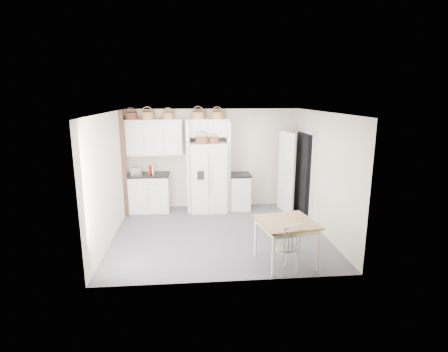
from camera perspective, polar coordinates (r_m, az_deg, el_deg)
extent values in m
plane|color=#484654|center=(7.70, -0.76, -9.38)|extent=(4.50, 4.50, 0.00)
plane|color=white|center=(7.12, -0.83, 10.33)|extent=(4.50, 4.50, 0.00)
plane|color=beige|center=(9.26, -1.74, 2.86)|extent=(4.50, 0.00, 4.50)
plane|color=beige|center=(7.48, -18.24, -0.26)|extent=(0.00, 4.00, 4.00)
plane|color=beige|center=(7.80, 15.93, 0.42)|extent=(0.00, 4.00, 4.00)
cube|color=white|center=(8.97, -2.53, -0.19)|extent=(0.91, 0.74, 1.77)
cube|color=beige|center=(9.21, -12.10, -2.78)|extent=(1.02, 0.64, 0.94)
cube|color=beige|center=(9.22, 2.56, -2.62)|extent=(0.51, 0.61, 0.90)
cube|color=brown|center=(6.40, 10.05, -10.57)|extent=(1.10, 1.10, 0.79)
cube|color=beige|center=(6.10, 9.94, -11.39)|extent=(0.55, 0.53, 0.87)
cube|color=black|center=(9.09, -12.25, 0.21)|extent=(1.06, 0.69, 0.04)
cube|color=black|center=(9.11, 2.59, 0.23)|extent=(0.55, 0.65, 0.04)
cube|color=silver|center=(9.05, -14.24, 0.79)|extent=(0.31, 0.23, 0.19)
cube|color=#A8301C|center=(8.97, -12.01, 0.96)|extent=(0.07, 0.16, 0.24)
cube|color=beige|center=(8.97, -11.54, 0.92)|extent=(0.05, 0.15, 0.22)
cylinder|color=#5A2218|center=(9.07, -14.92, 9.42)|extent=(0.29, 0.29, 0.16)
cylinder|color=#9F7038|center=(9.01, -12.40, 9.59)|extent=(0.31, 0.31, 0.18)
cylinder|color=#9F7038|center=(8.96, -9.13, 9.65)|extent=(0.28, 0.28, 0.16)
cylinder|color=#9F7038|center=(8.94, -4.27, 9.83)|extent=(0.32, 0.32, 0.18)
cylinder|color=#9F7038|center=(8.96, -1.11, 9.85)|extent=(0.31, 0.31, 0.18)
cylinder|color=#5A2218|center=(8.69, -3.65, 5.85)|extent=(0.31, 0.31, 0.17)
cylinder|color=#5A2218|center=(8.71, -1.68, 5.76)|extent=(0.24, 0.24, 0.13)
cube|color=beige|center=(9.04, -11.29, 6.21)|extent=(1.40, 0.34, 0.90)
cube|color=beige|center=(8.97, -2.67, 7.84)|extent=(1.12, 0.34, 0.45)
cube|color=beige|center=(8.98, -5.83, 1.50)|extent=(0.08, 0.60, 2.30)
cube|color=beige|center=(9.02, 0.67, 1.62)|extent=(0.08, 0.60, 2.30)
cube|color=#432A16|center=(8.76, -15.99, 1.77)|extent=(0.09, 0.09, 2.60)
cube|color=black|center=(8.75, 12.95, 0.08)|extent=(0.18, 0.85, 2.05)
cube|color=white|center=(8.96, 10.11, 0.52)|extent=(0.21, 0.79, 2.05)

